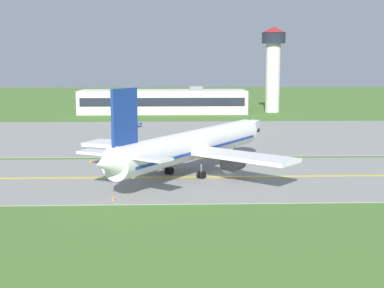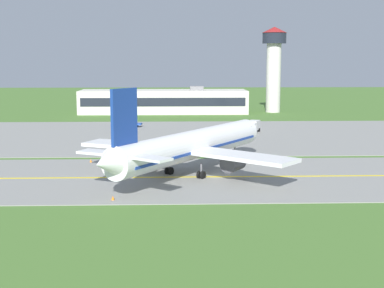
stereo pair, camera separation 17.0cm
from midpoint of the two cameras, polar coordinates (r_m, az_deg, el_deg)
The scene contains 11 objects.
ground_plane at distance 74.52m, azimuth 3.12°, elevation -3.52°, with size 500.00×500.00×0.00m, color #47702D.
taxiway_strip at distance 74.51m, azimuth 3.12°, elevation -3.49°, with size 240.00×28.00×0.10m, color gray.
apron_pad at distance 116.78m, azimuth 6.20°, elevation 0.94°, with size 140.00×52.00×0.10m, color gray.
taxiway_centreline at distance 74.50m, azimuth 3.12°, elevation -3.44°, with size 220.00×0.60×0.01m, color yellow.
airplane_lead at distance 75.32m, azimuth -0.08°, elevation -0.18°, with size 29.20×34.94×12.70m.
service_truck_baggage at distance 120.62m, azimuth 6.43°, elevation 1.90°, with size 4.09×6.33×2.60m.
service_truck_fuel at distance 131.08m, azimuth -7.11°, elevation 2.28°, with size 6.62×3.03×2.59m.
terminal_building at distance 165.55m, azimuth -2.95°, elevation 4.47°, with size 50.16×13.37×8.12m.
control_tower at distance 169.29m, azimuth 8.61°, elevation 8.60°, with size 7.60×7.60×25.88m.
traffic_cone_near_edge at distance 86.31m, azimuth -10.51°, elevation -1.76°, with size 0.44×0.44×0.60m, color orange.
traffic_cone_mid_edge at distance 62.83m, azimuth -8.22°, elevation -5.65°, with size 0.44×0.44×0.60m, color orange.
Camera 2 is at (-6.42, -72.53, 15.85)m, focal length 50.87 mm.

